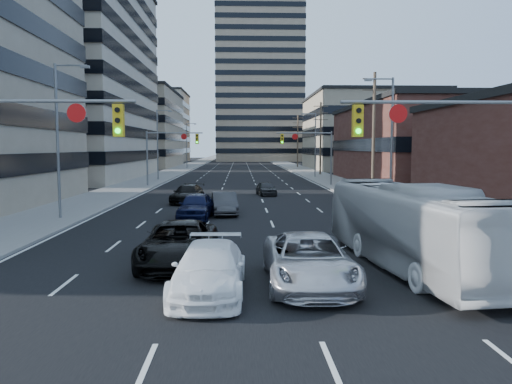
{
  "coord_description": "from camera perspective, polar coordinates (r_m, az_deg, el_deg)",
  "views": [
    {
      "loc": [
        0.03,
        -9.25,
        4.24
      ],
      "look_at": [
        0.76,
        13.5,
        2.2
      ],
      "focal_mm": 35.0,
      "sensor_mm": 36.0,
      "label": 1
    }
  ],
  "objects": [
    {
      "name": "ground",
      "position": [
        10.18,
        -1.95,
        -19.5
      ],
      "size": [
        400.0,
        400.0,
        0.0
      ],
      "primitive_type": "plane",
      "color": "black",
      "rests_on": "ground"
    },
    {
      "name": "road_surface",
      "position": [
        139.32,
        -1.85,
        3.38
      ],
      "size": [
        18.0,
        300.0,
        0.02
      ],
      "primitive_type": "cube",
      "color": "black",
      "rests_on": "ground"
    },
    {
      "name": "sidewalk_left",
      "position": [
        139.79,
        -6.58,
        3.38
      ],
      "size": [
        5.0,
        300.0,
        0.15
      ],
      "primitive_type": "cube",
      "color": "slate",
      "rests_on": "ground"
    },
    {
      "name": "sidewalk_right",
      "position": [
        139.79,
        2.88,
        3.41
      ],
      "size": [
        5.0,
        300.0,
        0.15
      ],
      "primitive_type": "cube",
      "color": "slate",
      "rests_on": "ground"
    },
    {
      "name": "office_left_mid",
      "position": [
        74.98,
        -23.51,
        12.18
      ],
      "size": [
        26.0,
        34.0,
        28.0
      ],
      "primitive_type": "cube",
      "color": "#ADA089",
      "rests_on": "ground"
    },
    {
      "name": "office_left_far",
      "position": [
        111.93,
        -14.34,
        6.89
      ],
      "size": [
        20.0,
        30.0,
        16.0
      ],
      "primitive_type": "cube",
      "color": "gray",
      "rests_on": "ground"
    },
    {
      "name": "storefront_right_mid",
      "position": [
        63.92,
        20.27,
        5.04
      ],
      "size": [
        20.0,
        30.0,
        9.0
      ],
      "primitive_type": "cube",
      "color": "#472119",
      "rests_on": "ground"
    },
    {
      "name": "office_right_far",
      "position": [
        100.44,
        12.64,
        6.57
      ],
      "size": [
        22.0,
        28.0,
        14.0
      ],
      "primitive_type": "cube",
      "color": "gray",
      "rests_on": "ground"
    },
    {
      "name": "apartment_tower",
      "position": [
        161.28,
        0.32,
        13.95
      ],
      "size": [
        26.0,
        26.0,
        58.0
      ],
      "primitive_type": "cube",
      "color": "gray",
      "rests_on": "ground"
    },
    {
      "name": "bg_block_left",
      "position": [
        151.97,
        -12.56,
        7.17
      ],
      "size": [
        24.0,
        24.0,
        20.0
      ],
      "primitive_type": "cube",
      "color": "#ADA089",
      "rests_on": "ground"
    },
    {
      "name": "bg_block_right",
      "position": [
        142.89,
        11.15,
        5.73
      ],
      "size": [
        22.0,
        22.0,
        12.0
      ],
      "primitive_type": "cube",
      "color": "gray",
      "rests_on": "ground"
    },
    {
      "name": "signal_near_left",
      "position": [
        18.8,
        -25.39,
        4.89
      ],
      "size": [
        6.59,
        0.33,
        6.0
      ],
      "color": "slate",
      "rests_on": "ground"
    },
    {
      "name": "signal_near_right",
      "position": [
        18.78,
        21.54,
        5.03
      ],
      "size": [
        6.59,
        0.33,
        6.0
      ],
      "color": "slate",
      "rests_on": "ground"
    },
    {
      "name": "signal_far_left",
      "position": [
        54.79,
        -9.97,
        5.11
      ],
      "size": [
        6.09,
        0.33,
        6.0
      ],
      "color": "slate",
      "rests_on": "ground"
    },
    {
      "name": "signal_far_right",
      "position": [
        54.78,
        6.22,
        5.16
      ],
      "size": [
        6.09,
        0.33,
        6.0
      ],
      "color": "slate",
      "rests_on": "ground"
    },
    {
      "name": "utility_pole_block",
      "position": [
        46.88,
        13.31,
        6.86
      ],
      "size": [
        2.2,
        0.28,
        11.0
      ],
      "color": "#4C3D2D",
      "rests_on": "ground"
    },
    {
      "name": "utility_pole_midblock",
      "position": [
        76.24,
        7.39,
        6.23
      ],
      "size": [
        2.2,
        0.28,
        11.0
      ],
      "color": "#4C3D2D",
      "rests_on": "ground"
    },
    {
      "name": "utility_pole_distant",
      "position": [
        105.96,
        4.78,
        5.94
      ],
      "size": [
        2.2,
        0.28,
        11.0
      ],
      "color": "#4C3D2D",
      "rests_on": "ground"
    },
    {
      "name": "streetlight_left_near",
      "position": [
        31.05,
        -21.48,
        6.27
      ],
      "size": [
        2.03,
        0.22,
        9.0
      ],
      "color": "slate",
      "rests_on": "ground"
    },
    {
      "name": "streetlight_left_mid",
      "position": [
        65.09,
        -11.06,
        5.74
      ],
      "size": [
        2.03,
        0.22,
        9.0
      ],
      "color": "slate",
      "rests_on": "ground"
    },
    {
      "name": "streetlight_left_far",
      "position": [
        99.8,
        -7.84,
        5.54
      ],
      "size": [
        2.03,
        0.22,
        9.0
      ],
      "color": "slate",
      "rests_on": "ground"
    },
    {
      "name": "streetlight_right_near",
      "position": [
        35.78,
        15.0,
        6.25
      ],
      "size": [
        2.03,
        0.22,
        9.0
      ],
      "color": "slate",
      "rests_on": "ground"
    },
    {
      "name": "streetlight_right_far",
      "position": [
        70.02,
        6.66,
        5.75
      ],
      "size": [
        2.03,
        0.22,
        9.0
      ],
      "color": "slate",
      "rests_on": "ground"
    },
    {
      "name": "black_pickup",
      "position": [
        18.19,
        -8.78,
        -5.89
      ],
      "size": [
        2.65,
        5.66,
        1.57
      ],
      "primitive_type": "imported",
      "rotation": [
        0.0,
        0.0,
        0.01
      ],
      "color": "black",
      "rests_on": "ground"
    },
    {
      "name": "white_van",
      "position": [
        14.65,
        -5.34,
        -8.8
      ],
      "size": [
        2.17,
        5.03,
        1.44
      ],
      "primitive_type": "imported",
      "rotation": [
        0.0,
        0.0,
        -0.03
      ],
      "color": "white",
      "rests_on": "ground"
    },
    {
      "name": "silver_suv",
      "position": [
        15.52,
        6.05,
        -7.79
      ],
      "size": [
        2.59,
        5.61,
        1.56
      ],
      "primitive_type": "imported",
      "rotation": [
        0.0,
        0.0,
        -0.0
      ],
      "color": "silver",
      "rests_on": "ground"
    },
    {
      "name": "transit_bus",
      "position": [
        18.19,
        17.38,
        -3.8
      ],
      "size": [
        3.66,
        10.93,
        2.99
      ],
      "primitive_type": "imported",
      "rotation": [
        0.0,
        0.0,
        0.11
      ],
      "color": "#BDBDBD",
      "rests_on": "ground"
    },
    {
      "name": "sedan_blue",
      "position": [
        29.78,
        -6.87,
        -1.59
      ],
      "size": [
        2.15,
        4.7,
        1.56
      ],
      "primitive_type": "imported",
      "rotation": [
        0.0,
        0.0,
        -0.07
      ],
      "color": "black",
      "rests_on": "ground"
    },
    {
      "name": "sedan_grey_center",
      "position": [
        31.62,
        -3.64,
        -1.32
      ],
      "size": [
        1.89,
        4.37,
        1.4
      ],
      "primitive_type": "imported",
      "rotation": [
        0.0,
        0.0,
        0.1
      ],
      "color": "#363538",
      "rests_on": "ground"
    },
    {
      "name": "sedan_black_far",
      "position": [
        38.35,
        -7.83,
        -0.23
      ],
      "size": [
        2.55,
        5.0,
        1.39
      ],
      "primitive_type": "imported",
      "rotation": [
        0.0,
        0.0,
        -0.13
      ],
      "color": "black",
      "rests_on": "ground"
    },
    {
      "name": "sedan_grey_right",
      "position": [
        44.15,
        1.16,
        0.42
      ],
      "size": [
        1.93,
        3.81,
        1.24
      ],
      "primitive_type": "imported",
      "rotation": [
        0.0,
        0.0,
        0.13
      ],
      "color": "#2E2E31",
      "rests_on": "ground"
    }
  ]
}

